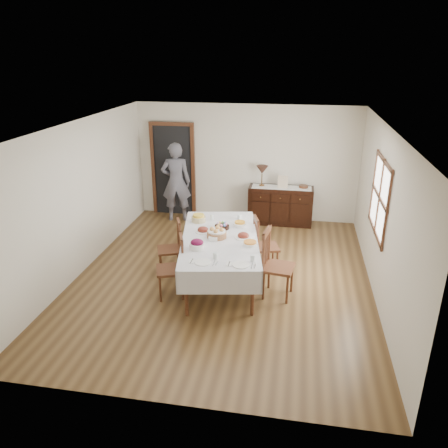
% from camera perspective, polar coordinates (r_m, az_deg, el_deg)
% --- Properties ---
extents(ground, '(6.00, 6.00, 0.00)m').
position_cam_1_polar(ground, '(7.66, -0.13, -6.89)').
color(ground, brown).
extents(room_shell, '(5.02, 6.02, 2.65)m').
position_cam_1_polar(room_shell, '(7.44, -0.68, 5.93)').
color(room_shell, silver).
rests_on(room_shell, ground).
extents(dining_table, '(1.62, 2.58, 0.83)m').
position_cam_1_polar(dining_table, '(7.19, -0.55, -2.41)').
color(dining_table, silver).
rests_on(dining_table, ground).
extents(chair_left_near, '(0.54, 0.54, 1.02)m').
position_cam_1_polar(chair_left_near, '(6.93, -6.61, -5.48)').
color(chair_left_near, '#502B19').
rests_on(chair_left_near, ground).
extents(chair_left_far, '(0.52, 0.52, 0.97)m').
position_cam_1_polar(chair_left_far, '(7.66, -6.80, -2.92)').
color(chair_left_far, '#502B19').
rests_on(chair_left_far, ground).
extents(chair_right_near, '(0.53, 0.53, 1.12)m').
position_cam_1_polar(chair_right_near, '(6.91, 6.68, -5.11)').
color(chair_right_near, '#502B19').
rests_on(chair_right_near, ground).
extents(chair_right_far, '(0.52, 0.52, 1.01)m').
position_cam_1_polar(chair_right_far, '(7.68, 5.15, -2.61)').
color(chair_right_far, '#502B19').
rests_on(chair_right_far, ground).
extents(sideboard, '(1.42, 0.52, 0.85)m').
position_cam_1_polar(sideboard, '(9.89, 7.36, 2.43)').
color(sideboard, black).
rests_on(sideboard, ground).
extents(person, '(0.67, 0.50, 1.93)m').
position_cam_1_polar(person, '(9.92, -6.30, 5.79)').
color(person, '#53535E').
rests_on(person, ground).
extents(bread_basket, '(0.32, 0.32, 0.18)m').
position_cam_1_polar(bread_basket, '(7.11, -0.96, -1.24)').
color(bread_basket, '#90603D').
rests_on(bread_basket, dining_table).
extents(egg_basket, '(0.25, 0.25, 0.11)m').
position_cam_1_polar(egg_basket, '(7.47, -0.27, -0.29)').
color(egg_basket, black).
rests_on(egg_basket, dining_table).
extents(ham_platter_a, '(0.27, 0.27, 0.11)m').
position_cam_1_polar(ham_platter_a, '(7.34, -2.76, -0.82)').
color(ham_platter_a, white).
rests_on(ham_platter_a, dining_table).
extents(ham_platter_b, '(0.29, 0.29, 0.11)m').
position_cam_1_polar(ham_platter_b, '(7.12, 2.54, -1.58)').
color(ham_platter_b, white).
rests_on(ham_platter_b, dining_table).
extents(beet_bowl, '(0.24, 0.24, 0.16)m').
position_cam_1_polar(beet_bowl, '(6.72, -3.54, -2.68)').
color(beet_bowl, white).
rests_on(beet_bowl, dining_table).
extents(carrot_bowl, '(0.23, 0.23, 0.09)m').
position_cam_1_polar(carrot_bowl, '(7.57, 2.08, 0.00)').
color(carrot_bowl, white).
rests_on(carrot_bowl, dining_table).
extents(pineapple_bowl, '(0.25, 0.25, 0.13)m').
position_cam_1_polar(pineapple_bowl, '(7.78, -3.34, 0.75)').
color(pineapple_bowl, '#C7B77E').
rests_on(pineapple_bowl, dining_table).
extents(casserole_dish, '(0.22, 0.22, 0.07)m').
position_cam_1_polar(casserole_dish, '(6.85, 3.41, -2.55)').
color(casserole_dish, white).
rests_on(casserole_dish, dining_table).
extents(butter_dish, '(0.15, 0.11, 0.07)m').
position_cam_1_polar(butter_dish, '(7.00, -1.42, -1.93)').
color(butter_dish, white).
rests_on(butter_dish, dining_table).
extents(setting_left, '(0.44, 0.31, 0.10)m').
position_cam_1_polar(setting_left, '(6.35, -2.25, -4.70)').
color(setting_left, white).
rests_on(setting_left, dining_table).
extents(setting_right, '(0.44, 0.31, 0.10)m').
position_cam_1_polar(setting_right, '(6.27, 2.69, -5.05)').
color(setting_right, white).
rests_on(setting_right, dining_table).
extents(glass_far_a, '(0.06, 0.06, 0.11)m').
position_cam_1_polar(glass_far_a, '(7.85, -1.60, 0.90)').
color(glass_far_a, silver).
rests_on(glass_far_a, dining_table).
extents(glass_far_b, '(0.07, 0.07, 0.09)m').
position_cam_1_polar(glass_far_b, '(7.89, 2.04, 0.94)').
color(glass_far_b, silver).
rests_on(glass_far_b, dining_table).
extents(runner, '(1.30, 0.35, 0.01)m').
position_cam_1_polar(runner, '(9.74, 7.53, 4.78)').
color(runner, white).
rests_on(runner, sideboard).
extents(table_lamp, '(0.26, 0.26, 0.46)m').
position_cam_1_polar(table_lamp, '(9.71, 5.00, 6.98)').
color(table_lamp, brown).
rests_on(table_lamp, sideboard).
extents(picture_frame, '(0.22, 0.08, 0.28)m').
position_cam_1_polar(picture_frame, '(9.65, 7.68, 5.46)').
color(picture_frame, '#C2AF92').
rests_on(picture_frame, sideboard).
extents(deco_bowl, '(0.20, 0.20, 0.06)m').
position_cam_1_polar(deco_bowl, '(9.77, 10.33, 4.82)').
color(deco_bowl, '#502B19').
rests_on(deco_bowl, sideboard).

